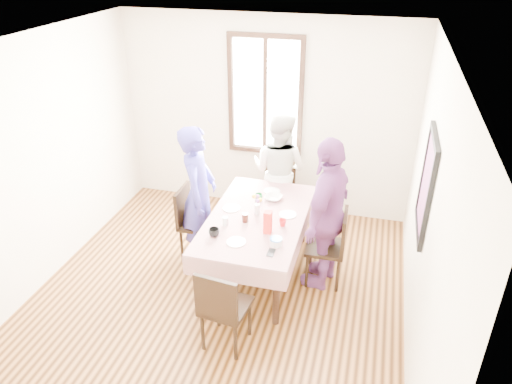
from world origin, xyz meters
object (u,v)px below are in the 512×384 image
at_px(chair_far, 279,193).
at_px(person_right, 326,214).
at_px(dining_table, 257,245).
at_px(chair_left, 199,223).
at_px(chair_right, 325,247).
at_px(person_left, 199,195).
at_px(person_far, 279,171).
at_px(chair_near, 226,306).

relative_size(chair_far, person_right, 0.51).
height_order(dining_table, chair_left, chair_left).
height_order(chair_right, person_right, person_right).
distance_m(chair_right, chair_far, 1.35).
xyz_separation_m(dining_table, person_left, (-0.75, 0.16, 0.48)).
bearing_deg(chair_right, person_left, 84.05).
distance_m(person_far, person_right, 1.32).
bearing_deg(chair_far, chair_near, 81.13).
bearing_deg(chair_far, chair_left, 43.29).
xyz_separation_m(chair_far, chair_near, (0.00, -2.31, 0.00)).
xyz_separation_m(chair_right, chair_near, (-0.77, -1.21, 0.00)).
bearing_deg(chair_left, person_right, 85.90).
distance_m(chair_right, person_right, 0.43).
bearing_deg(chair_left, chair_near, 30.39).
bearing_deg(chair_near, dining_table, 96.88).
bearing_deg(person_far, person_left, 67.33).
bearing_deg(dining_table, person_left, 168.20).
xyz_separation_m(chair_left, chair_near, (0.77, -1.31, 0.00)).
xyz_separation_m(dining_table, person_right, (0.75, 0.05, 0.51)).
bearing_deg(chair_far, person_right, 115.50).
bearing_deg(person_far, chair_far, -74.99).
bearing_deg(dining_table, chair_far, 90.00).
height_order(person_left, person_far, person_left).
bearing_deg(chair_left, person_left, 89.83).
bearing_deg(person_right, chair_far, -131.70).
xyz_separation_m(dining_table, chair_left, (-0.77, 0.16, 0.08)).
height_order(chair_right, person_far, person_far).
bearing_deg(chair_left, person_far, 141.40).
height_order(chair_near, person_left, person_left).
height_order(chair_left, chair_right, same).
relative_size(chair_near, person_right, 0.51).
xyz_separation_m(dining_table, chair_far, (0.00, 1.15, 0.08)).
bearing_deg(person_left, chair_right, -102.99).
distance_m(chair_right, person_far, 1.37).
distance_m(chair_left, chair_near, 1.52).
xyz_separation_m(dining_table, chair_right, (0.77, 0.05, 0.08)).
distance_m(chair_near, person_far, 2.31).
bearing_deg(chair_near, person_far, 96.88).
distance_m(chair_left, chair_far, 1.26).
height_order(chair_far, person_far, person_far).
xyz_separation_m(chair_right, person_left, (-1.53, 0.10, 0.40)).
xyz_separation_m(chair_far, person_left, (-0.75, -1.00, 0.40)).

